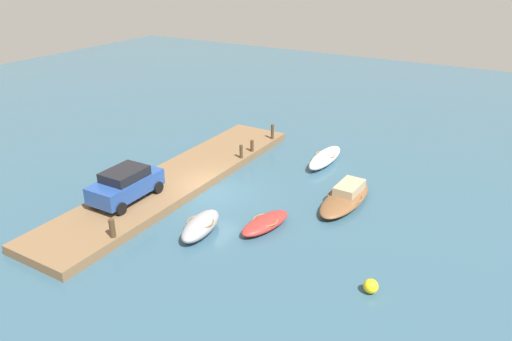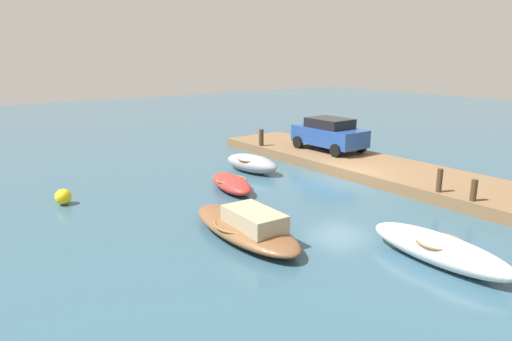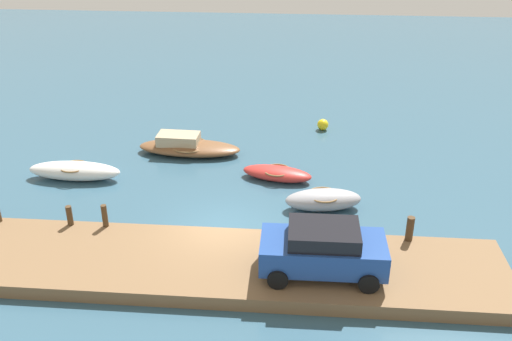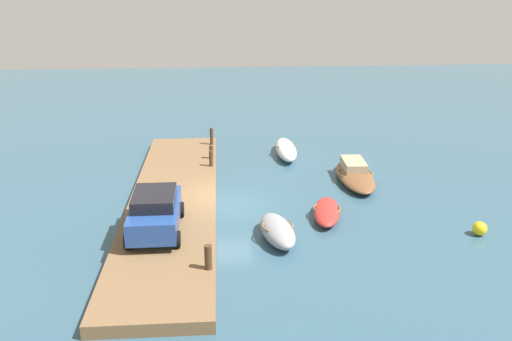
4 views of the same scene
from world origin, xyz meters
name	(u,v)px [view 3 (image 3 of 4)]	position (x,y,z in m)	size (l,w,h in m)	color
ground_plane	(224,232)	(0.00, 0.00, 0.00)	(84.00, 84.00, 0.00)	#33566B
dock_platform	(214,265)	(0.00, -2.43, 0.24)	(19.32, 3.95, 0.47)	brown
rowboat_red	(277,173)	(1.76, 4.45, 0.30)	(3.26, 1.76, 0.58)	#B72D28
rowboat_white	(75,171)	(-7.09, 3.75, 0.40)	(4.10, 1.25, 0.80)	white
rowboat_grey	(323,200)	(3.72, 2.04, 0.42)	(3.18, 1.68, 0.82)	#939399
motorboat_brown	(188,146)	(-2.67, 6.84, 0.38)	(4.98, 1.95, 0.99)	brown
mooring_post_mid_west	(70,216)	(-5.52, -0.70, 0.85)	(0.22, 0.22, 0.76)	#47331E
mooring_post_mid_east	(105,216)	(-4.21, -0.70, 0.90)	(0.20, 0.20, 0.87)	#47331E
mooring_post_east	(410,229)	(6.62, -0.70, 0.92)	(0.26, 0.26, 0.91)	#47331E
parked_car	(323,249)	(3.55, -2.82, 1.35)	(3.94, 2.09, 1.68)	#234793
marker_buoy	(323,125)	(3.89, 10.43, 0.29)	(0.59, 0.59, 0.59)	yellow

